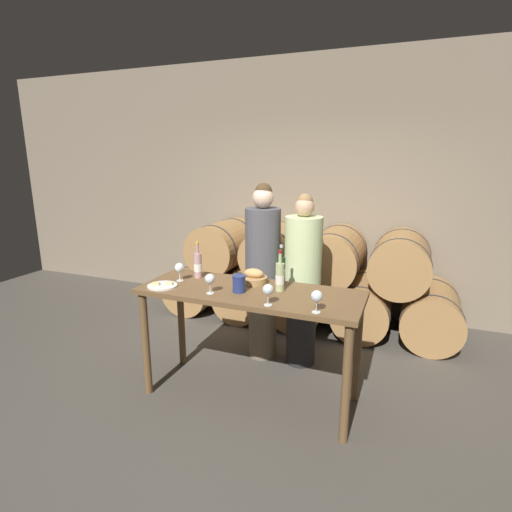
# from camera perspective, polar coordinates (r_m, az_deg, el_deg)

# --- Properties ---
(ground_plane) EXTENTS (10.00, 10.00, 0.00)m
(ground_plane) POSITION_cam_1_polar(r_m,az_deg,el_deg) (3.62, -0.83, -19.30)
(ground_plane) COLOR #4C473F
(stone_wall_back) EXTENTS (10.00, 0.12, 3.20)m
(stone_wall_back) POSITION_cam_1_polar(r_m,az_deg,el_deg) (5.24, 8.87, 9.58)
(stone_wall_back) COLOR gray
(stone_wall_back) RESTS_ON ground_plane
(barrel_stack) EXTENTS (3.52, 0.93, 1.20)m
(barrel_stack) POSITION_cam_1_polar(r_m,az_deg,el_deg) (4.87, 6.86, -3.15)
(barrel_stack) COLOR #A87A47
(barrel_stack) RESTS_ON ground_plane
(tasting_table) EXTENTS (1.79, 0.67, 0.95)m
(tasting_table) POSITION_cam_1_polar(r_m,az_deg,el_deg) (3.25, -0.88, -7.11)
(tasting_table) COLOR brown
(tasting_table) RESTS_ON ground_plane
(person_left) EXTENTS (0.34, 0.34, 1.75)m
(person_left) POSITION_cam_1_polar(r_m,az_deg,el_deg) (3.92, 0.97, -2.20)
(person_left) COLOR #756651
(person_left) RESTS_ON ground_plane
(person_right) EXTENTS (0.35, 0.35, 1.67)m
(person_right) POSITION_cam_1_polar(r_m,az_deg,el_deg) (3.82, 6.64, -3.56)
(person_right) COLOR #232326
(person_right) RESTS_ON ground_plane
(wine_bottle_red) EXTENTS (0.07, 0.07, 0.33)m
(wine_bottle_red) POSITION_cam_1_polar(r_m,az_deg,el_deg) (3.33, 3.61, -2.02)
(wine_bottle_red) COLOR #193819
(wine_bottle_red) RESTS_ON tasting_table
(wine_bottle_white) EXTENTS (0.07, 0.07, 0.33)m
(wine_bottle_white) POSITION_cam_1_polar(r_m,az_deg,el_deg) (3.15, 3.44, -2.98)
(wine_bottle_white) COLOR #ADBC7F
(wine_bottle_white) RESTS_ON tasting_table
(wine_bottle_rose) EXTENTS (0.07, 0.07, 0.32)m
(wine_bottle_rose) POSITION_cam_1_polar(r_m,az_deg,el_deg) (3.54, -8.31, -1.29)
(wine_bottle_rose) COLOR #BC8E93
(wine_bottle_rose) RESTS_ON tasting_table
(blue_crock) EXTENTS (0.11, 0.11, 0.14)m
(blue_crock) POSITION_cam_1_polar(r_m,az_deg,el_deg) (3.14, -2.44, -3.88)
(blue_crock) COLOR navy
(blue_crock) RESTS_ON tasting_table
(bread_basket) EXTENTS (0.23, 0.23, 0.13)m
(bread_basket) POSITION_cam_1_polar(r_m,az_deg,el_deg) (3.36, -0.31, -3.12)
(bread_basket) COLOR #A87F4C
(bread_basket) RESTS_ON tasting_table
(cheese_plate) EXTENTS (0.24, 0.24, 0.04)m
(cheese_plate) POSITION_cam_1_polar(r_m,az_deg,el_deg) (3.37, -13.23, -4.13)
(cheese_plate) COLOR white
(cheese_plate) RESTS_ON tasting_table
(wine_glass_far_left) EXTENTS (0.08, 0.08, 0.16)m
(wine_glass_far_left) POSITION_cam_1_polar(r_m,az_deg,el_deg) (3.47, -10.89, -1.68)
(wine_glass_far_left) COLOR white
(wine_glass_far_left) RESTS_ON tasting_table
(wine_glass_left) EXTENTS (0.08, 0.08, 0.16)m
(wine_glass_left) POSITION_cam_1_polar(r_m,az_deg,el_deg) (3.11, -6.62, -3.33)
(wine_glass_left) COLOR white
(wine_glass_left) RESTS_ON tasting_table
(wine_glass_center) EXTENTS (0.08, 0.08, 0.16)m
(wine_glass_center) POSITION_cam_1_polar(r_m,az_deg,el_deg) (2.85, 1.73, -4.88)
(wine_glass_center) COLOR white
(wine_glass_center) RESTS_ON tasting_table
(wine_glass_right) EXTENTS (0.08, 0.08, 0.16)m
(wine_glass_right) POSITION_cam_1_polar(r_m,az_deg,el_deg) (2.75, 8.67, -5.75)
(wine_glass_right) COLOR white
(wine_glass_right) RESTS_ON tasting_table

